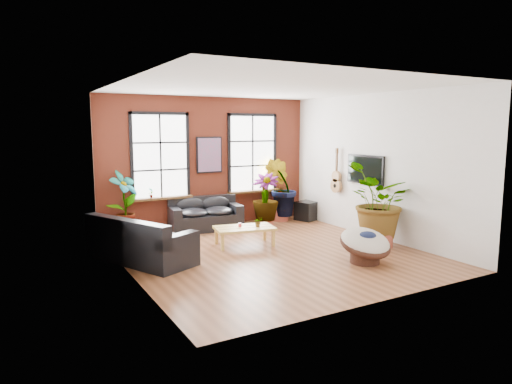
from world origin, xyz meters
TOP-DOWN VIEW (x-y plane):
  - room at (0.00, 0.15)m, footprint 6.04×6.54m
  - sofa_back at (-0.31, 2.82)m, footprint 1.97×1.14m
  - sofa_left at (-2.63, 0.72)m, footprint 1.85×2.51m
  - coffee_table at (-0.18, 0.82)m, footprint 1.46×1.01m
  - papasan_chair at (1.26, -1.58)m, footprint 1.09×1.10m
  - poster at (0.00, 3.18)m, footprint 0.74×0.06m
  - tv_wall_unit at (2.93, 0.60)m, footprint 0.13×1.86m
  - media_box at (2.82, 2.51)m, footprint 0.79×0.72m
  - pot_back_left at (-2.37, 2.94)m, footprint 0.56×0.56m
  - pot_back_right at (2.05, 2.80)m, footprint 0.54×0.54m
  - pot_right_wall at (2.45, -0.79)m, footprint 0.68×0.68m
  - pot_mid at (1.36, 2.48)m, footprint 0.50×0.50m
  - floor_plant_back_left at (-2.38, 2.91)m, footprint 0.96×0.89m
  - floor_plant_back_right at (2.03, 2.77)m, footprint 1.16×1.12m
  - floor_plant_right_wall at (2.43, -0.76)m, footprint 2.06×2.01m
  - floor_plant_mid at (1.36, 2.48)m, footprint 1.02×1.02m
  - table_plant at (0.10, 0.69)m, footprint 0.22×0.19m
  - sill_plant_left at (-1.65, 3.13)m, footprint 0.17×0.17m
  - sill_plant_right at (1.70, 3.13)m, footprint 0.19×0.19m

SIDE VIEW (x-z plane):
  - pot_mid at x=1.36m, z-range 0.00..0.33m
  - pot_back_right at x=2.05m, z-range 0.00..0.34m
  - pot_back_left at x=-2.37m, z-range 0.00..0.36m
  - pot_right_wall at x=2.45m, z-range 0.00..0.41m
  - media_box at x=2.82m, z-range 0.00..0.55m
  - coffee_table at x=-0.18m, z-range 0.12..0.64m
  - sofa_back at x=-0.31m, z-range -0.04..0.82m
  - papasan_chair at x=1.26m, z-range 0.01..0.77m
  - sofa_left at x=-2.63m, z-range -0.04..0.87m
  - table_plant at x=0.10m, z-range 0.43..0.65m
  - floor_plant_mid at x=1.36m, z-range 0.14..1.44m
  - floor_plant_back_left at x=-2.38m, z-range 0.15..1.66m
  - floor_plant_back_right at x=2.03m, z-range 0.15..1.79m
  - floor_plant_right_wall at x=2.43m, z-range 0.16..1.90m
  - sill_plant_left at x=-1.65m, z-range 0.90..1.17m
  - sill_plant_right at x=1.70m, z-range 0.90..1.17m
  - tv_wall_unit at x=2.93m, z-range 0.94..2.14m
  - room at x=0.00m, z-range -0.02..3.52m
  - poster at x=0.00m, z-range 1.46..2.44m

